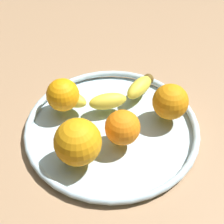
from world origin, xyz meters
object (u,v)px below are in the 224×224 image
object	(u,v)px
orange_back_right	(170,102)
orange_back_left	(122,128)
fruit_bowl	(112,127)
banana	(108,95)
orange_front_left	(63,95)
orange_front_right	(78,142)

from	to	relation	value
orange_back_right	orange_back_left	distance (cm)	10.54
fruit_bowl	banana	world-z (taller)	banana
banana	orange_front_left	xyz separation A→B (cm)	(-7.87, 3.02, 1.54)
banana	orange_front_left	bearing A→B (deg)	178.63
fruit_bowl	orange_front_right	xyz separation A→B (cm)	(-8.52, -3.33, 4.70)
orange_front_left	orange_back_left	world-z (taller)	orange_front_left
orange_back_right	orange_front_right	xyz separation A→B (cm)	(-18.54, 0.36, 0.57)
fruit_bowl	orange_back_right	bearing A→B (deg)	-20.22
orange_back_right	orange_back_left	world-z (taller)	orange_back_right
orange_front_left	orange_front_right	xyz separation A→B (cm)	(-3.33, -11.90, 0.76)
banana	orange_front_left	world-z (taller)	orange_front_left
orange_back_right	orange_back_left	bearing A→B (deg)	-178.33
orange_front_right	orange_back_left	world-z (taller)	orange_front_right
orange_front_right	orange_back_left	distance (cm)	8.08
orange_front_left	orange_back_left	distance (cm)	13.42
orange_back_right	orange_front_right	bearing A→B (deg)	178.89
fruit_bowl	orange_front_left	size ratio (longest dim) A/B	5.17
orange_back_right	banana	bearing A→B (deg)	128.48
fruit_bowl	orange_back_left	distance (cm)	5.60
fruit_bowl	orange_front_right	bearing A→B (deg)	-158.65
orange_back_left	orange_front_right	bearing A→B (deg)	175.24
banana	orange_back_right	bearing A→B (deg)	-31.91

